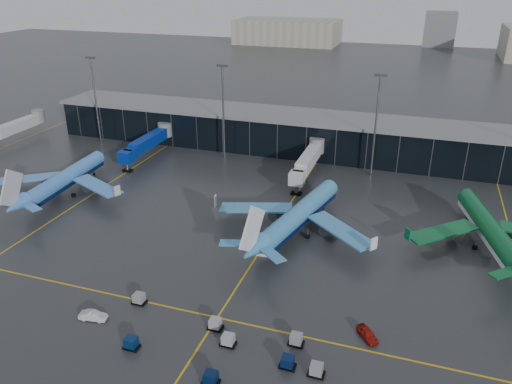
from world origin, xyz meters
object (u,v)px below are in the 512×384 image
(airliner_klm_near, at_px, (300,203))
(mobile_airstair, at_px, (264,249))
(service_van_red, at_px, (367,334))
(service_van_white, at_px, (93,316))
(airliner_arkefly, at_px, (65,169))
(airliner_aer_lingus, at_px, (491,217))
(baggage_carts, at_px, (226,343))

(airliner_klm_near, height_order, mobile_airstair, airliner_klm_near)
(service_van_red, xyz_separation_m, service_van_white, (-39.27, -8.99, -0.01))
(airliner_arkefly, xyz_separation_m, airliner_klm_near, (55.94, -0.96, 0.30))
(airliner_aer_lingus, bearing_deg, baggage_carts, -145.12)
(mobile_airstair, bearing_deg, airliner_arkefly, 165.12)
(airliner_aer_lingus, xyz_separation_m, mobile_airstair, (-39.04, -15.99, -5.09))
(airliner_aer_lingus, height_order, baggage_carts, airliner_aer_lingus)
(baggage_carts, relative_size, mobile_airstair, 9.21)
(airliner_klm_near, height_order, airliner_aer_lingus, airliner_klm_near)
(baggage_carts, xyz_separation_m, service_van_white, (-21.00, -0.67, -0.07))
(mobile_airstair, bearing_deg, airliner_klm_near, 64.79)
(mobile_airstair, bearing_deg, service_van_red, -42.84)
(mobile_airstair, bearing_deg, airliner_aer_lingus, 19.43)
(baggage_carts, height_order, service_van_red, baggage_carts)
(airliner_arkefly, distance_m, mobile_airstair, 53.19)
(airliner_klm_near, bearing_deg, mobile_airstair, -99.92)
(airliner_aer_lingus, relative_size, baggage_carts, 1.20)
(airliner_aer_lingus, bearing_deg, mobile_airstair, -172.00)
(airliner_klm_near, distance_m, service_van_red, 32.92)
(airliner_arkefly, height_order, airliner_aer_lingus, airliner_aer_lingus)
(airliner_klm_near, distance_m, mobile_airstair, 12.17)
(airliner_aer_lingus, xyz_separation_m, service_van_white, (-57.29, -42.63, -5.17))
(mobile_airstair, xyz_separation_m, service_van_red, (21.03, -17.65, -0.07))
(mobile_airstair, relative_size, service_van_white, 0.82)
(airliner_arkefly, height_order, service_van_white, airliner_arkefly)
(mobile_airstair, distance_m, service_van_red, 27.45)
(airliner_klm_near, distance_m, service_van_white, 43.38)
(service_van_white, bearing_deg, airliner_klm_near, -40.56)
(airliner_arkefly, bearing_deg, airliner_aer_lingus, -0.76)
(airliner_aer_lingus, height_order, service_van_white, airliner_aer_lingus)
(airliner_arkefly, distance_m, service_van_red, 78.43)
(airliner_arkefly, relative_size, service_van_red, 9.29)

